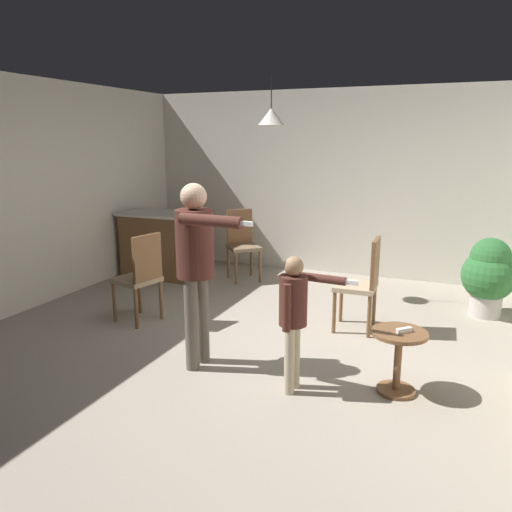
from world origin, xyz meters
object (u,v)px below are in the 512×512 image
kitchen_counter (165,245)px  person_child (294,309)px  potted_plant_corner (489,273)px  dining_chair_by_counter (363,281)px  dining_chair_near_wall (141,275)px  side_table_by_couch (398,354)px  dining_chair_centre_back (242,242)px  person_adult (197,256)px  spare_remote_on_table (404,330)px

kitchen_counter → person_child: person_child is taller
potted_plant_corner → dining_chair_by_counter: bearing=-140.6°
dining_chair_by_counter → dining_chair_near_wall: same height
person_child → potted_plant_corner: bearing=153.5°
person_child → dining_chair_near_wall: person_child is taller
side_table_by_couch → dining_chair_by_counter: size_ratio=0.52×
dining_chair_centre_back → person_adult: bearing=63.3°
person_adult → spare_remote_on_table: (1.74, 0.17, -0.48)m
kitchen_counter → side_table_by_couch: bearing=-32.1°
person_adult → dining_chair_centre_back: size_ratio=1.63×
dining_chair_by_counter → person_child: bearing=168.9°
dining_chair_near_wall → dining_chair_by_counter: bearing=-59.8°
person_adult → person_child: bearing=86.4°
side_table_by_couch → dining_chair_centre_back: (-2.54, 2.61, 0.22)m
dining_chair_near_wall → dining_chair_centre_back: 2.08m
dining_chair_centre_back → person_child: bearing=77.9°
dining_chair_centre_back → potted_plant_corner: bearing=130.2°
side_table_by_couch → potted_plant_corner: (0.70, 2.25, 0.18)m
dining_chair_near_wall → spare_remote_on_table: bearing=-87.6°
dining_chair_near_wall → side_table_by_couch: bearing=-87.6°
potted_plant_corner → person_adult: bearing=-134.7°
potted_plant_corner → person_child: bearing=-120.1°
side_table_by_couch → potted_plant_corner: bearing=72.7°
kitchen_counter → dining_chair_centre_back: (1.09, 0.33, 0.07)m
person_child → kitchen_counter: bearing=-128.4°
side_table_by_couch → kitchen_counter: bearing=147.9°
spare_remote_on_table → potted_plant_corner: bearing=73.5°
kitchen_counter → potted_plant_corner: kitchen_counter is taller
person_adult → person_child: size_ratio=1.47×
kitchen_counter → person_child: 3.85m
person_adult → potted_plant_corner: size_ratio=1.79×
dining_chair_by_counter → spare_remote_on_table: size_ratio=7.69×
dining_chair_near_wall → kitchen_counter: bearing=38.4°
dining_chair_centre_back → potted_plant_corner: 3.26m
dining_chair_near_wall → dining_chair_centre_back: bearing=5.6°
person_child → dining_chair_centre_back: bearing=-145.0°
person_child → side_table_by_couch: bearing=114.4°
side_table_by_couch → person_child: person_child is taller
dining_chair_by_counter → dining_chair_centre_back: size_ratio=1.00×
person_child → spare_remote_on_table: (0.81, 0.29, -0.16)m
dining_chair_centre_back → kitchen_counter: bearing=-26.8°
kitchen_counter → dining_chair_near_wall: bearing=-64.9°
side_table_by_couch → dining_chair_near_wall: size_ratio=0.52×
person_adult → dining_chair_near_wall: person_adult is taller
person_child → dining_chair_by_counter: size_ratio=1.12×
person_child → dining_chair_by_counter: 1.56m
kitchen_counter → potted_plant_corner: bearing=-0.5°
person_adult → kitchen_counter: bearing=-138.4°
dining_chair_by_counter → dining_chair_centre_back: (-2.01, 1.37, 0.00)m
potted_plant_corner → spare_remote_on_table: potted_plant_corner is taller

